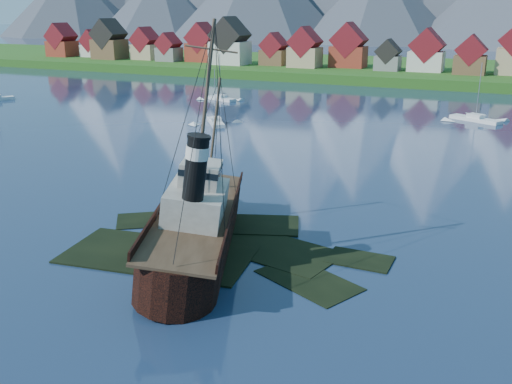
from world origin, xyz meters
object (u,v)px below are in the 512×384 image
at_px(sailboat_a, 216,123).
at_px(tugboat_wreck, 200,220).
at_px(sailboat_c, 220,99).
at_px(sailboat_f, 475,120).

bearing_deg(sailboat_a, tugboat_wreck, -99.50).
height_order(sailboat_a, sailboat_c, sailboat_c).
distance_m(tugboat_wreck, sailboat_a, 64.36).
distance_m(sailboat_a, sailboat_f, 54.91).
distance_m(tugboat_wreck, sailboat_c, 96.32).
bearing_deg(tugboat_wreck, sailboat_a, 95.35).
relative_size(tugboat_wreck, sailboat_c, 2.42).
xyz_separation_m(sailboat_c, sailboat_f, (62.76, -3.31, 0.00)).
bearing_deg(sailboat_f, tugboat_wreck, -165.40).
bearing_deg(sailboat_c, sailboat_a, -133.79).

